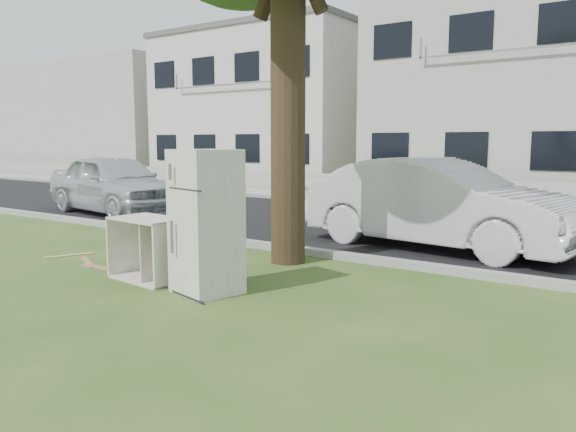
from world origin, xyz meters
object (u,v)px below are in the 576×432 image
Objects in this scene: fridge at (206,222)px; car_center at (437,204)px; car_left at (115,184)px; cabinet at (150,248)px.

fridge reaches higher than car_center.
car_left is at bearing 98.25° from car_center.
fridge is 0.39× the size of car_left.
cabinet is 7.57m from car_left.
car_center reaches higher than cabinet.
car_center is 8.65m from car_left.
cabinet is at bearing -168.99° from fridge.
cabinet is 0.23× the size of car_center.
fridge is at bearing 171.05° from car_center.
fridge is 1.63× the size of cabinet.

